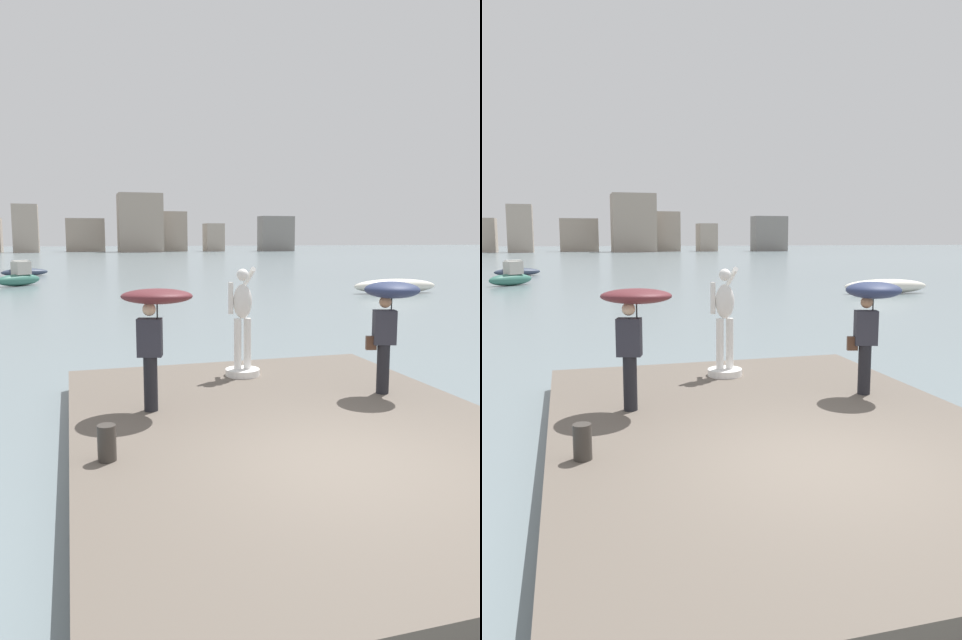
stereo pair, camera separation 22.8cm
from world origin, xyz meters
TOP-DOWN VIEW (x-y plane):
  - ground_plane at (0.00, 40.00)m, footprint 400.00×400.00m
  - pier at (0.00, 1.50)m, footprint 6.46×9.01m
  - statue_white_figure at (0.11, 4.65)m, footprint 0.69×0.90m
  - onlooker_left at (-1.88, 2.77)m, footprint 1.39×1.39m
  - onlooker_right at (2.19, 2.67)m, footprint 1.17×1.17m
  - mooring_bollard at (-2.77, 0.82)m, footprint 0.23×0.23m
  - boat_near at (-6.33, 34.66)m, footprint 3.10×2.87m
  - boat_far at (-6.76, 45.24)m, footprint 3.98×2.32m
  - boat_rightward at (14.71, 23.02)m, footprint 5.03×1.56m
  - distant_skyline at (0.24, 133.57)m, footprint 94.66×13.58m

SIDE VIEW (x-z plane):
  - ground_plane at x=0.00m, z-range 0.00..0.00m
  - pier at x=0.00m, z-range 0.00..0.40m
  - boat_rightward at x=14.71m, z-range 0.00..0.83m
  - boat_far at x=-6.76m, z-range -0.20..1.12m
  - boat_near at x=-6.33m, z-range -0.24..1.36m
  - mooring_bollard at x=-2.77m, z-range 0.40..0.85m
  - statue_white_figure at x=0.11m, z-range 0.23..2.39m
  - onlooker_right at x=2.19m, z-range 0.97..2.95m
  - onlooker_left at x=-1.88m, z-range 1.00..2.97m
  - distant_skyline at x=0.24m, z-range -1.45..11.92m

